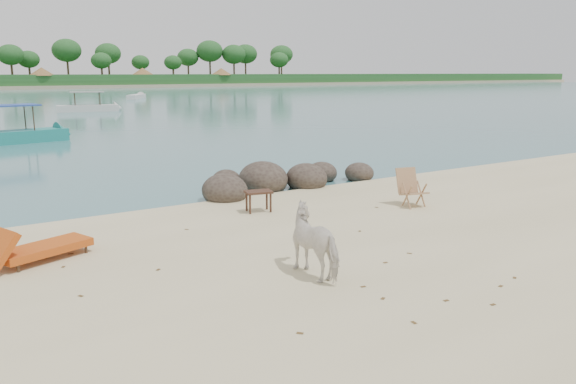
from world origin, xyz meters
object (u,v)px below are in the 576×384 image
at_px(lounge_chair, 44,245).
at_px(deck_chair, 414,189).
at_px(side_table, 259,203).
at_px(boulders, 277,181).
at_px(cow, 318,242).
at_px(boat_near, 5,112).

bearing_deg(lounge_chair, deck_chair, -24.53).
bearing_deg(lounge_chair, side_table, -9.21).
bearing_deg(boulders, cow, -115.97).
xyz_separation_m(side_table, lounge_chair, (-5.44, -1.07, 0.05)).
bearing_deg(boat_near, cow, -95.56).
xyz_separation_m(boulders, cow, (-3.51, -7.20, 0.40)).
xyz_separation_m(boulders, deck_chair, (1.78, -4.32, 0.29)).
distance_m(cow, side_table, 4.85).
xyz_separation_m(side_table, deck_chair, (3.90, -1.75, 0.24)).
distance_m(side_table, boat_near, 20.58).
height_order(side_table, lounge_chair, lounge_chair).
distance_m(deck_chair, boat_near, 23.26).
bearing_deg(boat_near, boulders, -82.59).
bearing_deg(cow, lounge_chair, -44.85).
height_order(side_table, boat_near, boat_near).
distance_m(cow, deck_chair, 6.02).
distance_m(cow, boat_near, 24.96).
height_order(boulders, boat_near, boat_near).
relative_size(cow, boat_near, 0.22).
bearing_deg(side_table, cow, -93.66).
xyz_separation_m(lounge_chair, boat_near, (1.71, 21.27, 1.31)).
relative_size(side_table, lounge_chair, 0.32).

